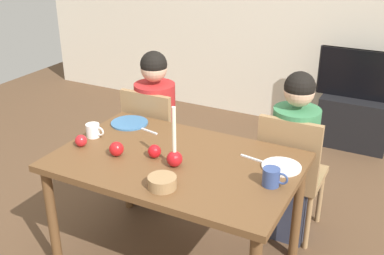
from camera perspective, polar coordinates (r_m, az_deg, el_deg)
The scene contains 18 objects.
dining_table at distance 2.71m, azimuth -1.96°, elevation -5.46°, with size 1.40×0.90×0.75m.
chair_left at distance 3.49m, azimuth -4.72°, elevation -1.29°, with size 0.40×0.40×0.90m.
chair_right at distance 3.12m, azimuth 12.04°, elevation -5.09°, with size 0.40×0.40×0.90m.
person_left_child at distance 3.49m, azimuth -4.47°, elevation -0.23°, with size 0.30×0.30×1.17m.
person_right_child at distance 3.12m, azimuth 12.30°, elevation -3.90°, with size 0.30×0.30×1.17m.
tv_stand at distance 4.72m, azimuth 19.39°, elevation 0.73°, with size 0.64×0.40×0.48m, color black.
tv at distance 4.56m, azimuth 20.20°, elevation 6.16°, with size 0.79×0.05×0.46m.
candle_centerpiece at distance 2.56m, azimuth -2.18°, elevation -3.36°, with size 0.09×0.09×0.36m.
plate_left at distance 3.15m, azimuth -7.73°, elevation 0.56°, with size 0.25×0.25×0.01m, color teal.
plate_right at distance 2.62m, azimuth 10.98°, elevation -4.77°, with size 0.22×0.22×0.01m, color white.
mug_left at distance 2.99m, azimuth -12.09°, elevation -0.36°, with size 0.13×0.09×0.09m.
mug_right at distance 2.43m, azimuth 9.82°, elevation -6.06°, with size 0.14×0.09×0.10m.
fork_left at distance 3.03m, azimuth -5.60°, elevation -0.35°, with size 0.18×0.01×0.01m, color silver.
fork_right at distance 2.68m, azimuth 7.72°, elevation -3.90°, with size 0.18×0.01×0.01m, color silver.
bowl_walnuts at distance 2.39m, azimuth -3.70°, elevation -6.76°, with size 0.15×0.15×0.06m, color #99754C.
apple_near_candle at distance 2.68m, azimuth -4.66°, elevation -2.94°, with size 0.08×0.08×0.08m, color red.
apple_by_left_plate at distance 2.88m, azimuth -13.54°, elevation -1.59°, with size 0.07×0.07×0.07m, color red.
apple_by_right_mug at distance 2.72m, azimuth -9.31°, elevation -2.62°, with size 0.09×0.09×0.09m, color red.
Camera 1 is at (1.17, -2.05, 2.00)m, focal length 43.20 mm.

